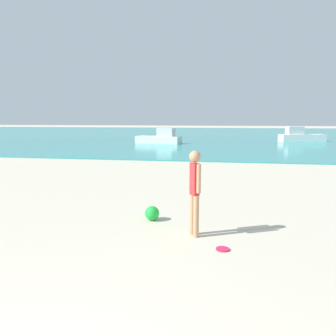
{
  "coord_description": "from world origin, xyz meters",
  "views": [
    {
      "loc": [
        1.73,
        -1.18,
        2.23
      ],
      "look_at": [
        0.35,
        6.67,
        1.02
      ],
      "focal_mm": 35.28,
      "sensor_mm": 36.0,
      "label": 1
    }
  ],
  "objects_px": {
    "frisbee": "(223,249)",
    "beach_ball": "(152,213)",
    "person_standing": "(195,188)",
    "boat_far": "(300,136)",
    "boat_near": "(160,138)"
  },
  "relations": [
    {
      "from": "frisbee",
      "to": "beach_ball",
      "type": "distance_m",
      "value": 2.11
    },
    {
      "from": "frisbee",
      "to": "person_standing",
      "type": "bearing_deg",
      "value": 132.52
    },
    {
      "from": "frisbee",
      "to": "boat_far",
      "type": "xyz_separation_m",
      "value": [
        6.93,
        27.58,
        0.53
      ]
    },
    {
      "from": "person_standing",
      "to": "boat_near",
      "type": "bearing_deg",
      "value": 157.76
    },
    {
      "from": "boat_near",
      "to": "beach_ball",
      "type": "xyz_separation_m",
      "value": [
        4.09,
        -21.25,
        -0.36
      ]
    },
    {
      "from": "person_standing",
      "to": "beach_ball",
      "type": "distance_m",
      "value": 1.5
    },
    {
      "from": "person_standing",
      "to": "boat_far",
      "type": "height_order",
      "value": "person_standing"
    },
    {
      "from": "person_standing",
      "to": "boat_near",
      "type": "xyz_separation_m",
      "value": [
        -5.09,
        22.06,
        -0.41
      ]
    },
    {
      "from": "boat_near",
      "to": "boat_far",
      "type": "height_order",
      "value": "boat_far"
    },
    {
      "from": "boat_far",
      "to": "beach_ball",
      "type": "bearing_deg",
      "value": -121.79
    },
    {
      "from": "boat_near",
      "to": "beach_ball",
      "type": "distance_m",
      "value": 21.64
    },
    {
      "from": "person_standing",
      "to": "beach_ball",
      "type": "bearing_deg",
      "value": -164.11
    },
    {
      "from": "person_standing",
      "to": "frisbee",
      "type": "distance_m",
      "value": 1.23
    },
    {
      "from": "person_standing",
      "to": "boat_far",
      "type": "bearing_deg",
      "value": 129.26
    },
    {
      "from": "frisbee",
      "to": "boat_near",
      "type": "relative_size",
      "value": 0.06
    }
  ]
}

